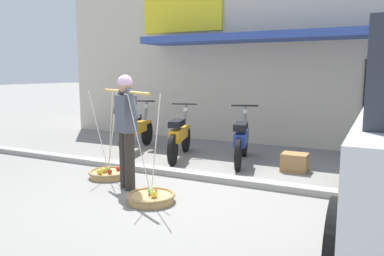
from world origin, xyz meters
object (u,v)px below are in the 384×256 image
object	(u,v)px
fruit_vendor	(126,124)
motorcycle_second_in_row	(179,136)
fruit_basket_left_side	(109,173)
motorcycle_nearest_shop	(137,130)
fruit_basket_right_side	(151,197)
motorcycle_third_in_row	(242,140)
wooden_crate	(295,162)

from	to	relation	value
fruit_vendor	motorcycle_second_in_row	distance (m)	2.20
fruit_basket_left_side	motorcycle_nearest_shop	xyz separation A→B (m)	(-0.86, 2.07, 0.38)
fruit_vendor	fruit_basket_right_side	xyz separation A→B (m)	(0.64, -0.35, -0.90)
fruit_vendor	motorcycle_third_in_row	bearing A→B (deg)	66.08
fruit_basket_left_side	wooden_crate	world-z (taller)	fruit_basket_left_side
motorcycle_second_in_row	fruit_basket_right_side	bearing A→B (deg)	-70.18
fruit_basket_right_side	motorcycle_nearest_shop	distance (m)	3.53
motorcycle_third_in_row	wooden_crate	world-z (taller)	motorcycle_third_in_row
fruit_basket_right_side	motorcycle_second_in_row	size ratio (longest dim) A/B	0.82
fruit_basket_right_side	motorcycle_second_in_row	distance (m)	2.66
fruit_vendor	motorcycle_nearest_shop	distance (m)	2.90
motorcycle_nearest_shop	fruit_basket_left_side	bearing A→B (deg)	-67.53
fruit_vendor	fruit_basket_left_side	distance (m)	1.16
fruit_basket_right_side	motorcycle_nearest_shop	size ratio (longest dim) A/B	0.81
fruit_basket_left_side	motorcycle_second_in_row	size ratio (longest dim) A/B	0.82
motorcycle_second_in_row	fruit_vendor	bearing A→B (deg)	-83.24
fruit_basket_left_side	wooden_crate	distance (m)	3.22
fruit_basket_left_side	wooden_crate	size ratio (longest dim) A/B	3.30
wooden_crate	fruit_basket_left_side	bearing A→B (deg)	-146.63
fruit_vendor	motorcycle_second_in_row	world-z (taller)	fruit_vendor
motorcycle_nearest_shop	wooden_crate	bearing A→B (deg)	-4.87
fruit_basket_right_side	wooden_crate	xyz separation A→B (m)	(1.41, 2.48, 0.09)
motorcycle_second_in_row	motorcycle_third_in_row	distance (m)	1.27
fruit_basket_right_side	motorcycle_third_in_row	distance (m)	2.69
motorcycle_nearest_shop	motorcycle_third_in_row	distance (m)	2.51
fruit_vendor	motorcycle_nearest_shop	world-z (taller)	fruit_vendor
fruit_basket_right_side	wooden_crate	size ratio (longest dim) A/B	3.30
fruit_vendor	wooden_crate	size ratio (longest dim) A/B	3.85
fruit_basket_left_side	motorcycle_third_in_row	xyz separation A→B (m)	(1.65, 1.93, 0.38)
fruit_vendor	motorcycle_third_in_row	xyz separation A→B (m)	(1.01, 2.28, -0.52)
fruit_vendor	motorcycle_third_in_row	world-z (taller)	fruit_vendor
fruit_basket_right_side	motorcycle_nearest_shop	bearing A→B (deg)	127.61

